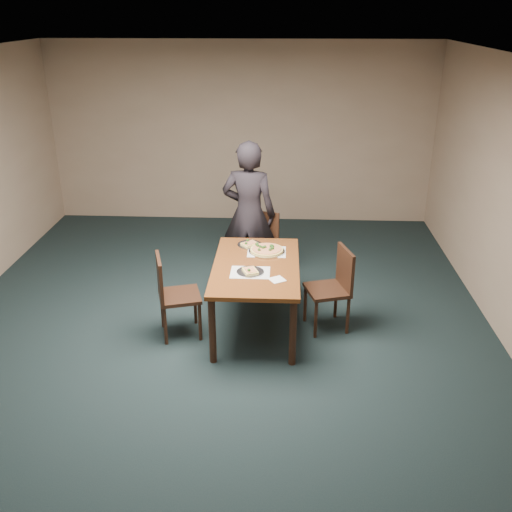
{
  "coord_description": "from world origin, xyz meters",
  "views": [
    {
      "loc": [
        0.68,
        -4.91,
        3.24
      ],
      "look_at": [
        0.41,
        0.51,
        0.85
      ],
      "focal_mm": 40.0,
      "sensor_mm": 36.0,
      "label": 1
    }
  ],
  "objects_px": {
    "dining_table": "(256,273)",
    "chair_right": "(334,284)",
    "chair_left": "(172,291)",
    "pizza_pan": "(267,250)",
    "diner": "(249,214)",
    "slice_plate_far": "(250,244)",
    "chair_far": "(260,245)",
    "slice_plate_near": "(250,271)"
  },
  "relations": [
    {
      "from": "chair_left",
      "to": "pizza_pan",
      "type": "relative_size",
      "value": 2.27
    },
    {
      "from": "pizza_pan",
      "to": "slice_plate_far",
      "type": "relative_size",
      "value": 1.43
    },
    {
      "from": "chair_left",
      "to": "slice_plate_near",
      "type": "height_order",
      "value": "chair_left"
    },
    {
      "from": "chair_left",
      "to": "chair_right",
      "type": "xyz_separation_m",
      "value": [
        1.7,
        0.25,
        0.0
      ]
    },
    {
      "from": "pizza_pan",
      "to": "slice_plate_far",
      "type": "distance_m",
      "value": 0.27
    },
    {
      "from": "chair_left",
      "to": "chair_right",
      "type": "height_order",
      "value": "same"
    },
    {
      "from": "dining_table",
      "to": "slice_plate_far",
      "type": "distance_m",
      "value": 0.55
    },
    {
      "from": "dining_table",
      "to": "pizza_pan",
      "type": "height_order",
      "value": "pizza_pan"
    },
    {
      "from": "diner",
      "to": "slice_plate_far",
      "type": "bearing_deg",
      "value": 102.86
    },
    {
      "from": "dining_table",
      "to": "pizza_pan",
      "type": "xyz_separation_m",
      "value": [
        0.1,
        0.35,
        0.12
      ]
    },
    {
      "from": "dining_table",
      "to": "slice_plate_far",
      "type": "xyz_separation_m",
      "value": [
        -0.1,
        0.53,
        0.1
      ]
    },
    {
      "from": "dining_table",
      "to": "slice_plate_near",
      "type": "distance_m",
      "value": 0.23
    },
    {
      "from": "chair_right",
      "to": "slice_plate_far",
      "type": "xyz_separation_m",
      "value": [
        -0.94,
        0.47,
        0.25
      ]
    },
    {
      "from": "dining_table",
      "to": "chair_right",
      "type": "relative_size",
      "value": 1.65
    },
    {
      "from": "chair_left",
      "to": "diner",
      "type": "xyz_separation_m",
      "value": [
        0.72,
        1.34,
        0.39
      ]
    },
    {
      "from": "chair_far",
      "to": "slice_plate_far",
      "type": "distance_m",
      "value": 0.65
    },
    {
      "from": "dining_table",
      "to": "slice_plate_near",
      "type": "relative_size",
      "value": 5.36
    },
    {
      "from": "chair_far",
      "to": "dining_table",
      "type": "bearing_deg",
      "value": -75.55
    },
    {
      "from": "chair_far",
      "to": "chair_left",
      "type": "xyz_separation_m",
      "value": [
        -0.86,
        -1.32,
        0.0
      ]
    },
    {
      "from": "chair_far",
      "to": "pizza_pan",
      "type": "relative_size",
      "value": 2.27
    },
    {
      "from": "pizza_pan",
      "to": "slice_plate_near",
      "type": "bearing_deg",
      "value": -105.43
    },
    {
      "from": "chair_right",
      "to": "diner",
      "type": "relative_size",
      "value": 0.5
    },
    {
      "from": "chair_right",
      "to": "diner",
      "type": "height_order",
      "value": "diner"
    },
    {
      "from": "dining_table",
      "to": "diner",
      "type": "distance_m",
      "value": 1.18
    },
    {
      "from": "dining_table",
      "to": "chair_left",
      "type": "height_order",
      "value": "chair_left"
    },
    {
      "from": "diner",
      "to": "dining_table",
      "type": "bearing_deg",
      "value": 105.88
    },
    {
      "from": "slice_plate_near",
      "to": "slice_plate_far",
      "type": "bearing_deg",
      "value": 93.92
    },
    {
      "from": "dining_table",
      "to": "chair_right",
      "type": "xyz_separation_m",
      "value": [
        0.84,
        0.06,
        -0.14
      ]
    },
    {
      "from": "chair_right",
      "to": "diner",
      "type": "xyz_separation_m",
      "value": [
        -0.98,
        1.09,
        0.39
      ]
    },
    {
      "from": "dining_table",
      "to": "chair_right",
      "type": "bearing_deg",
      "value": 3.94
    },
    {
      "from": "diner",
      "to": "chair_far",
      "type": "bearing_deg",
      "value": 177.47
    },
    {
      "from": "chair_far",
      "to": "pizza_pan",
      "type": "height_order",
      "value": "chair_far"
    },
    {
      "from": "diner",
      "to": "slice_plate_far",
      "type": "xyz_separation_m",
      "value": [
        0.05,
        -0.62,
        -0.14
      ]
    },
    {
      "from": "chair_right",
      "to": "slice_plate_near",
      "type": "xyz_separation_m",
      "value": [
        -0.89,
        -0.25,
        0.25
      ]
    },
    {
      "from": "pizza_pan",
      "to": "slice_plate_far",
      "type": "height_order",
      "value": "pizza_pan"
    },
    {
      "from": "chair_far",
      "to": "chair_right",
      "type": "distance_m",
      "value": 1.35
    },
    {
      "from": "dining_table",
      "to": "chair_far",
      "type": "relative_size",
      "value": 1.65
    },
    {
      "from": "slice_plate_near",
      "to": "dining_table",
      "type": "bearing_deg",
      "value": 75.52
    },
    {
      "from": "diner",
      "to": "slice_plate_near",
      "type": "height_order",
      "value": "diner"
    },
    {
      "from": "chair_right",
      "to": "slice_plate_far",
      "type": "distance_m",
      "value": 1.08
    },
    {
      "from": "chair_right",
      "to": "diner",
      "type": "bearing_deg",
      "value": -154.24
    },
    {
      "from": "slice_plate_far",
      "to": "diner",
      "type": "bearing_deg",
      "value": 94.19
    }
  ]
}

